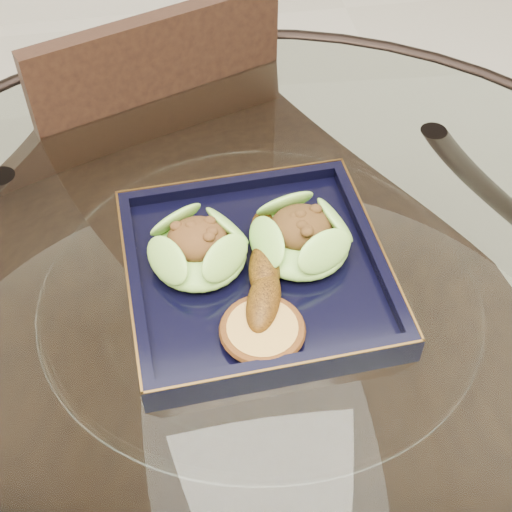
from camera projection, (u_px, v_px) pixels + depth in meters
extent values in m
cylinder|color=white|center=(260.00, 328.00, 0.73)|extent=(1.10, 1.10, 0.01)
torus|color=black|center=(260.00, 328.00, 0.73)|extent=(1.13, 1.13, 0.02)
cylinder|color=black|center=(392.00, 307.00, 1.23)|extent=(0.04, 0.04, 0.75)
cylinder|color=black|center=(64.00, 350.00, 1.17)|extent=(0.04, 0.04, 0.75)
cube|color=black|center=(228.00, 321.00, 1.15)|extent=(0.49, 0.49, 0.04)
cube|color=black|center=(168.00, 143.00, 1.07)|extent=(0.35, 0.16, 0.42)
cylinder|color=black|center=(193.00, 511.00, 1.17)|extent=(0.03, 0.03, 0.41)
cylinder|color=black|center=(355.00, 420.00, 1.28)|extent=(0.03, 0.03, 0.41)
cylinder|color=black|center=(115.00, 365.00, 1.35)|extent=(0.03, 0.03, 0.41)
cylinder|color=black|center=(262.00, 297.00, 1.46)|extent=(0.03, 0.03, 0.41)
cube|color=black|center=(256.00, 275.00, 0.76)|extent=(0.28, 0.28, 0.02)
ellipsoid|color=#65992C|center=(198.00, 250.00, 0.75)|extent=(0.12, 0.12, 0.04)
ellipsoid|color=#568D29|center=(301.00, 239.00, 0.76)|extent=(0.11, 0.11, 0.04)
ellipsoid|color=#62380A|center=(265.00, 268.00, 0.73)|extent=(0.06, 0.16, 0.03)
cylinder|color=#BD8C3F|center=(262.00, 331.00, 0.69)|extent=(0.09, 0.09, 0.01)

